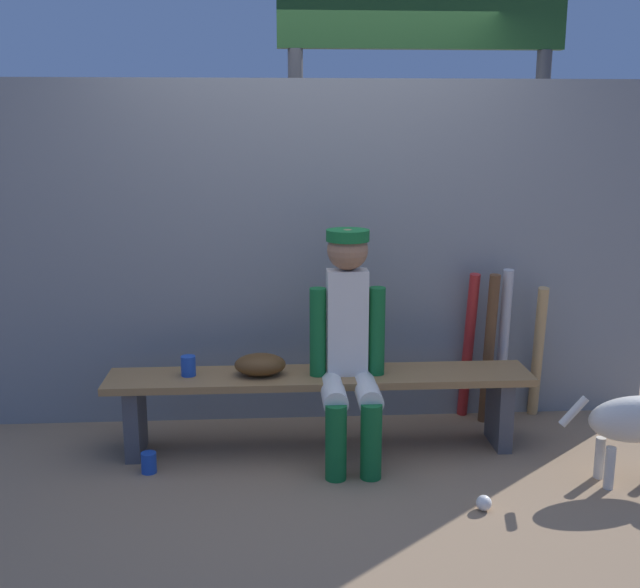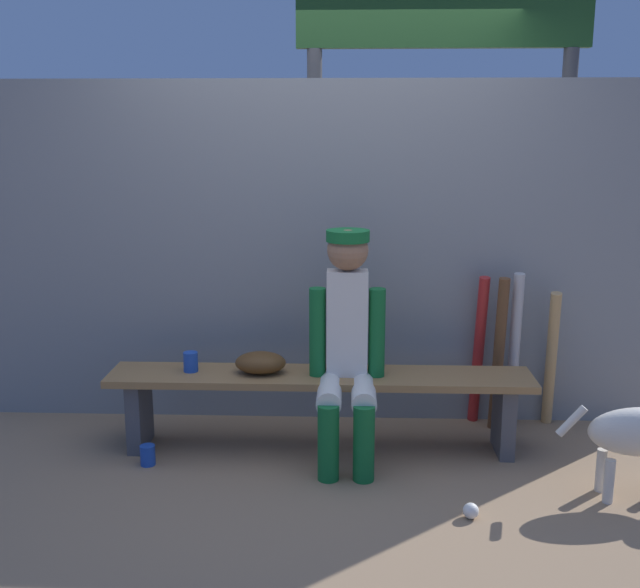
# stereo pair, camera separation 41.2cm
# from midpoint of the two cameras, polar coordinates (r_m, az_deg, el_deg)

# --- Properties ---
(ground_plane) EXTENTS (30.00, 30.00, 0.00)m
(ground_plane) POSITION_cam_midpoint_polar(r_m,az_deg,el_deg) (4.40, -2.73, -11.42)
(ground_plane) COLOR #937556
(chainlink_fence) EXTENTS (4.14, 0.03, 2.04)m
(chainlink_fence) POSITION_cam_midpoint_polar(r_m,az_deg,el_deg) (4.58, -2.97, 2.87)
(chainlink_fence) COLOR gray
(chainlink_fence) RESTS_ON ground_plane
(dugout_bench) EXTENTS (2.33, 0.36, 0.44)m
(dugout_bench) POSITION_cam_midpoint_polar(r_m,az_deg,el_deg) (4.28, -2.78, -7.22)
(dugout_bench) COLOR olive
(dugout_bench) RESTS_ON ground_plane
(player_seated) EXTENTS (0.41, 0.55, 1.24)m
(player_seated) POSITION_cam_midpoint_polar(r_m,az_deg,el_deg) (4.08, -0.73, -3.41)
(player_seated) COLOR silver
(player_seated) RESTS_ON ground_plane
(baseball_glove) EXTENTS (0.28, 0.20, 0.12)m
(baseball_glove) POSITION_cam_midpoint_polar(r_m,az_deg,el_deg) (4.23, -7.26, -5.25)
(baseball_glove) COLOR #593819
(baseball_glove) RESTS_ON dugout_bench
(bat_aluminum_red) EXTENTS (0.09, 0.19, 0.92)m
(bat_aluminum_red) POSITION_cam_midpoint_polar(r_m,az_deg,el_deg) (4.73, 8.50, -3.88)
(bat_aluminum_red) COLOR #B22323
(bat_aluminum_red) RESTS_ON ground_plane
(bat_wood_dark) EXTENTS (0.09, 0.14, 0.93)m
(bat_wood_dark) POSITION_cam_midpoint_polar(r_m,az_deg,el_deg) (4.66, 9.96, -4.12)
(bat_wood_dark) COLOR brown
(bat_wood_dark) RESTS_ON ground_plane
(bat_aluminum_silver) EXTENTS (0.07, 0.15, 0.95)m
(bat_aluminum_silver) POSITION_cam_midpoint_polar(r_m,az_deg,el_deg) (4.73, 11.01, -3.79)
(bat_aluminum_silver) COLOR #B7B7BC
(bat_aluminum_silver) RESTS_ON ground_plane
(bat_wood_tan) EXTENTS (0.10, 0.22, 0.84)m
(bat_wood_tan) POSITION_cam_midpoint_polar(r_m,az_deg,el_deg) (4.82, 13.52, -4.27)
(bat_wood_tan) COLOR tan
(bat_wood_tan) RESTS_ON ground_plane
(baseball) EXTENTS (0.07, 0.07, 0.07)m
(baseball) POSITION_cam_midpoint_polar(r_m,az_deg,el_deg) (3.79, 8.93, -15.12)
(baseball) COLOR white
(baseball) RESTS_ON ground_plane
(cup_on_ground) EXTENTS (0.08, 0.08, 0.11)m
(cup_on_ground) POSITION_cam_midpoint_polar(r_m,az_deg,el_deg) (4.24, -15.37, -12.02)
(cup_on_ground) COLOR #1E47AD
(cup_on_ground) RESTS_ON ground_plane
(cup_on_bench) EXTENTS (0.08, 0.08, 0.11)m
(cup_on_bench) POSITION_cam_midpoint_polar(r_m,az_deg,el_deg) (4.29, -12.48, -5.27)
(cup_on_bench) COLOR #1E47AD
(cup_on_bench) RESTS_ON dugout_bench
(scoreboard) EXTENTS (2.18, 0.27, 3.40)m
(scoreboard) POSITION_cam_midpoint_polar(r_m,az_deg,el_deg) (5.35, 5.94, 18.77)
(scoreboard) COLOR #3F3F42
(scoreboard) RESTS_ON ground_plane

